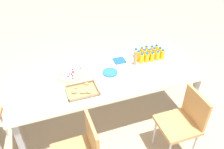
{
  "coord_description": "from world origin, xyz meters",
  "views": [
    {
      "loc": [
        0.68,
        2.1,
        2.33
      ],
      "look_at": [
        -0.06,
        0.06,
        0.76
      ],
      "focal_mm": 36.42,
      "sensor_mm": 36.0,
      "label": 1
    }
  ],
  "objects_px": {
    "juice_bottle_3": "(141,52)",
    "juice_bottle_14": "(142,59)",
    "party_table": "(106,78)",
    "napkin_stack": "(119,61)",
    "juice_bottle_1": "(152,50)",
    "juice_bottle_13": "(147,58)",
    "fruit_pizza": "(71,74)",
    "juice_bottle_2": "(146,51)",
    "cardboard_tube": "(135,58)",
    "juice_bottle_10": "(163,55)",
    "juice_bottle_7": "(149,54)",
    "juice_bottle_0": "(156,49)",
    "juice_bottle_12": "(152,57)",
    "juice_bottle_6": "(154,53)",
    "juice_bottle_11": "(157,56)",
    "juice_bottle_4": "(136,53)",
    "plate_stack": "(110,72)",
    "juice_bottle_9": "(138,56)",
    "chair_far_left": "(184,120)",
    "snack_tray": "(82,91)",
    "juice_bottle_8": "(144,54)",
    "juice_bottle_5": "(160,52)"
  },
  "relations": [
    {
      "from": "napkin_stack",
      "to": "juice_bottle_2",
      "type": "bearing_deg",
      "value": -177.38
    },
    {
      "from": "juice_bottle_12",
      "to": "juice_bottle_13",
      "type": "xyz_separation_m",
      "value": [
        0.07,
        -0.01,
        -0.0
      ]
    },
    {
      "from": "party_table",
      "to": "juice_bottle_2",
      "type": "bearing_deg",
      "value": -160.19
    },
    {
      "from": "chair_far_left",
      "to": "juice_bottle_3",
      "type": "distance_m",
      "value": 1.05
    },
    {
      "from": "cardboard_tube",
      "to": "fruit_pizza",
      "type": "bearing_deg",
      "value": -4.42
    },
    {
      "from": "juice_bottle_2",
      "to": "juice_bottle_8",
      "type": "relative_size",
      "value": 0.94
    },
    {
      "from": "juice_bottle_3",
      "to": "juice_bottle_14",
      "type": "bearing_deg",
      "value": 64.85
    },
    {
      "from": "juice_bottle_0",
      "to": "chair_far_left",
      "type": "bearing_deg",
      "value": 79.73
    },
    {
      "from": "party_table",
      "to": "juice_bottle_3",
      "type": "height_order",
      "value": "juice_bottle_3"
    },
    {
      "from": "juice_bottle_10",
      "to": "juice_bottle_6",
      "type": "bearing_deg",
      "value": -42.26
    },
    {
      "from": "juice_bottle_1",
      "to": "juice_bottle_13",
      "type": "bearing_deg",
      "value": 44.34
    },
    {
      "from": "juice_bottle_11",
      "to": "juice_bottle_13",
      "type": "height_order",
      "value": "juice_bottle_13"
    },
    {
      "from": "juice_bottle_3",
      "to": "juice_bottle_14",
      "type": "height_order",
      "value": "juice_bottle_14"
    },
    {
      "from": "juice_bottle_7",
      "to": "juice_bottle_9",
      "type": "height_order",
      "value": "juice_bottle_9"
    },
    {
      "from": "juice_bottle_0",
      "to": "juice_bottle_13",
      "type": "height_order",
      "value": "juice_bottle_13"
    },
    {
      "from": "juice_bottle_6",
      "to": "juice_bottle_8",
      "type": "distance_m",
      "value": 0.14
    },
    {
      "from": "cardboard_tube",
      "to": "napkin_stack",
      "type": "bearing_deg",
      "value": -43.68
    },
    {
      "from": "juice_bottle_3",
      "to": "juice_bottle_0",
      "type": "bearing_deg",
      "value": -178.55
    },
    {
      "from": "juice_bottle_9",
      "to": "juice_bottle_7",
      "type": "bearing_deg",
      "value": 178.25
    },
    {
      "from": "fruit_pizza",
      "to": "plate_stack",
      "type": "xyz_separation_m",
      "value": [
        -0.45,
        0.13,
        -0.0
      ]
    },
    {
      "from": "juice_bottle_4",
      "to": "fruit_pizza",
      "type": "bearing_deg",
      "value": 6.27
    },
    {
      "from": "juice_bottle_14",
      "to": "fruit_pizza",
      "type": "xyz_separation_m",
      "value": [
        0.9,
        -0.06,
        -0.05
      ]
    },
    {
      "from": "juice_bottle_0",
      "to": "juice_bottle_6",
      "type": "xyz_separation_m",
      "value": [
        0.08,
        0.08,
        0.01
      ]
    },
    {
      "from": "juice_bottle_2",
      "to": "juice_bottle_3",
      "type": "distance_m",
      "value": 0.07
    },
    {
      "from": "juice_bottle_2",
      "to": "juice_bottle_12",
      "type": "distance_m",
      "value": 0.16
    },
    {
      "from": "party_table",
      "to": "napkin_stack",
      "type": "relative_size",
      "value": 15.2
    },
    {
      "from": "chair_far_left",
      "to": "juice_bottle_10",
      "type": "height_order",
      "value": "juice_bottle_10"
    },
    {
      "from": "juice_bottle_12",
      "to": "snack_tray",
      "type": "xyz_separation_m",
      "value": [
        1.0,
        0.3,
        -0.05
      ]
    },
    {
      "from": "juice_bottle_2",
      "to": "cardboard_tube",
      "type": "bearing_deg",
      "value": 34.06
    },
    {
      "from": "juice_bottle_7",
      "to": "cardboard_tube",
      "type": "xyz_separation_m",
      "value": [
        0.24,
        0.08,
        0.03
      ]
    },
    {
      "from": "juice_bottle_0",
      "to": "juice_bottle_12",
      "type": "xyz_separation_m",
      "value": [
        0.15,
        0.16,
        0.0
      ]
    },
    {
      "from": "juice_bottle_10",
      "to": "napkin_stack",
      "type": "xyz_separation_m",
      "value": [
        0.55,
        -0.14,
        -0.06
      ]
    },
    {
      "from": "juice_bottle_14",
      "to": "juice_bottle_6",
      "type": "bearing_deg",
      "value": -161.21
    },
    {
      "from": "juice_bottle_0",
      "to": "juice_bottle_12",
      "type": "bearing_deg",
      "value": 47.52
    },
    {
      "from": "juice_bottle_2",
      "to": "juice_bottle_6",
      "type": "xyz_separation_m",
      "value": [
        -0.07,
        0.08,
        0.0
      ]
    },
    {
      "from": "juice_bottle_4",
      "to": "juice_bottle_12",
      "type": "bearing_deg",
      "value": 134.47
    },
    {
      "from": "juice_bottle_7",
      "to": "juice_bottle_10",
      "type": "distance_m",
      "value": 0.17
    },
    {
      "from": "party_table",
      "to": "juice_bottle_14",
      "type": "height_order",
      "value": "juice_bottle_14"
    },
    {
      "from": "juice_bottle_9",
      "to": "juice_bottle_2",
      "type": "bearing_deg",
      "value": -152.45
    },
    {
      "from": "juice_bottle_1",
      "to": "juice_bottle_6",
      "type": "bearing_deg",
      "value": 82.88
    },
    {
      "from": "napkin_stack",
      "to": "party_table",
      "type": "bearing_deg",
      "value": 39.66
    },
    {
      "from": "juice_bottle_2",
      "to": "plate_stack",
      "type": "distance_m",
      "value": 0.64
    },
    {
      "from": "chair_far_left",
      "to": "juice_bottle_4",
      "type": "xyz_separation_m",
      "value": [
        0.12,
        -1.01,
        0.3
      ]
    },
    {
      "from": "chair_far_left",
      "to": "fruit_pizza",
      "type": "distance_m",
      "value": 1.38
    },
    {
      "from": "juice_bottle_5",
      "to": "snack_tray",
      "type": "bearing_deg",
      "value": 17.96
    },
    {
      "from": "juice_bottle_12",
      "to": "napkin_stack",
      "type": "distance_m",
      "value": 0.42
    },
    {
      "from": "party_table",
      "to": "juice_bottle_10",
      "type": "height_order",
      "value": "juice_bottle_10"
    },
    {
      "from": "juice_bottle_8",
      "to": "juice_bottle_9",
      "type": "relative_size",
      "value": 1.05
    },
    {
      "from": "party_table",
      "to": "fruit_pizza",
      "type": "height_order",
      "value": "fruit_pizza"
    },
    {
      "from": "juice_bottle_9",
      "to": "juice_bottle_11",
      "type": "height_order",
      "value": "juice_bottle_9"
    }
  ]
}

